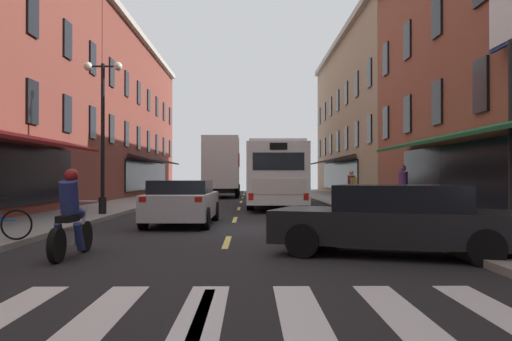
# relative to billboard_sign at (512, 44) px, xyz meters

# --- Properties ---
(ground_plane) EXTENTS (34.80, 80.00, 0.10)m
(ground_plane) POSITION_rel_billboard_sign_xyz_m (-7.05, 2.57, -4.85)
(ground_plane) COLOR black
(lane_centre_dashes) EXTENTS (0.14, 73.90, 0.01)m
(lane_centre_dashes) POSITION_rel_billboard_sign_xyz_m (-7.05, 2.32, -4.80)
(lane_centre_dashes) COLOR #DBCC4C
(lane_centre_dashes) RESTS_ON ground
(crosswalk_near) EXTENTS (7.10, 2.80, 0.01)m
(crosswalk_near) POSITION_rel_billboard_sign_xyz_m (-7.05, -7.43, -4.80)
(crosswalk_near) COLOR silver
(crosswalk_near) RESTS_ON ground
(sidewalk_left) EXTENTS (3.00, 80.00, 0.14)m
(sidewalk_left) POSITION_rel_billboard_sign_xyz_m (-12.95, 2.57, -4.73)
(sidewalk_left) COLOR gray
(sidewalk_left) RESTS_ON ground
(sidewalk_right) EXTENTS (3.00, 80.00, 0.14)m
(sidewalk_right) POSITION_rel_billboard_sign_xyz_m (-1.15, 2.57, -4.73)
(sidewalk_right) COLOR gray
(sidewalk_right) RESTS_ON ground
(billboard_sign) EXTENTS (0.40, 2.36, 6.30)m
(billboard_sign) POSITION_rel_billboard_sign_xyz_m (0.00, 0.00, 0.00)
(billboard_sign) COLOR black
(billboard_sign) RESTS_ON sidewalk_right
(transit_bus) EXTENTS (2.82, 11.26, 3.06)m
(transit_bus) POSITION_rel_billboard_sign_xyz_m (-5.27, 13.88, -3.19)
(transit_bus) COLOR white
(transit_bus) RESTS_ON ground
(box_truck) EXTENTS (2.52, 7.38, 4.18)m
(box_truck) POSITION_rel_billboard_sign_xyz_m (-8.52, 25.51, -2.68)
(box_truck) COLOR black
(box_truck) RESTS_ON ground
(sedan_near) EXTENTS (2.08, 4.57, 1.39)m
(sedan_near) POSITION_rel_billboard_sign_xyz_m (-8.64, 3.58, -4.08)
(sedan_near) COLOR silver
(sedan_near) RESTS_ON ground
(sedan_mid) EXTENTS (2.10, 4.59, 1.30)m
(sedan_mid) POSITION_rel_billboard_sign_xyz_m (-8.57, 37.25, -4.13)
(sedan_mid) COLOR #144723
(sedan_mid) RESTS_ON ground
(sedan_far) EXTENTS (4.93, 3.30, 1.35)m
(sedan_far) POSITION_rel_billboard_sign_xyz_m (-3.70, -3.11, -4.11)
(sedan_far) COLOR black
(sedan_far) RESTS_ON ground
(motorcycle_rider) EXTENTS (0.62, 2.07, 1.66)m
(motorcycle_rider) POSITION_rel_billboard_sign_xyz_m (-9.86, -3.29, -4.10)
(motorcycle_rider) COLOR black
(motorcycle_rider) RESTS_ON ground
(pedestrian_near) EXTENTS (0.39, 0.52, 1.64)m
(pedestrian_near) POSITION_rel_billboard_sign_xyz_m (-1.61, 13.02, -3.80)
(pedestrian_near) COLOR #B29947
(pedestrian_near) RESTS_ON sidewalk_right
(pedestrian_mid) EXTENTS (0.36, 0.36, 1.81)m
(pedestrian_mid) POSITION_rel_billboard_sign_xyz_m (-0.52, 7.94, -3.73)
(pedestrian_mid) COLOR black
(pedestrian_mid) RESTS_ON sidewalk_right
(street_lamp_twin) EXTENTS (1.42, 0.32, 5.56)m
(street_lamp_twin) POSITION_rel_billboard_sign_xyz_m (-11.92, 6.59, -1.59)
(street_lamp_twin) COLOR black
(street_lamp_twin) RESTS_ON sidewalk_left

